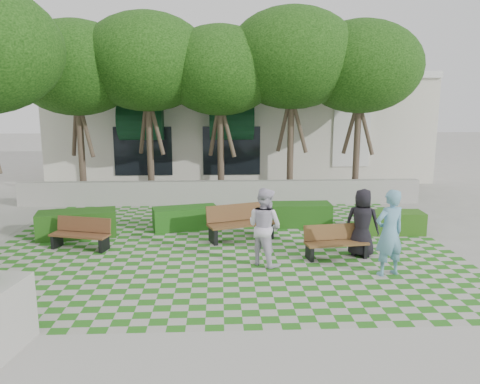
{
  "coord_description": "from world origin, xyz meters",
  "views": [
    {
      "loc": [
        -0.06,
        -11.06,
        3.89
      ],
      "look_at": [
        0.5,
        1.5,
        1.4
      ],
      "focal_mm": 35.0,
      "sensor_mm": 36.0,
      "label": 1
    }
  ],
  "objects_px": {
    "hedge_west": "(77,224)",
    "person_dark": "(362,223)",
    "bench_mid": "(240,223)",
    "hedge_midleft": "(185,218)",
    "bench_east": "(336,242)",
    "hedge_east": "(391,222)",
    "hedge_midright": "(298,214)",
    "person_blue": "(389,233)",
    "person_white": "(265,226)",
    "bench_west": "(81,234)"
  },
  "relations": [
    {
      "from": "bench_east",
      "to": "bench_mid",
      "type": "height_order",
      "value": "bench_mid"
    },
    {
      "from": "bench_mid",
      "to": "hedge_east",
      "type": "bearing_deg",
      "value": -13.92
    },
    {
      "from": "hedge_east",
      "to": "hedge_midright",
      "type": "height_order",
      "value": "hedge_midright"
    },
    {
      "from": "hedge_midright",
      "to": "hedge_west",
      "type": "distance_m",
      "value": 6.61
    },
    {
      "from": "hedge_east",
      "to": "hedge_midleft",
      "type": "bearing_deg",
      "value": 172.84
    },
    {
      "from": "bench_mid",
      "to": "bench_west",
      "type": "xyz_separation_m",
      "value": [
        -4.25,
        -0.65,
        -0.08
      ]
    },
    {
      "from": "bench_east",
      "to": "person_blue",
      "type": "xyz_separation_m",
      "value": [
        0.88,
        -1.23,
        0.59
      ]
    },
    {
      "from": "bench_east",
      "to": "bench_west",
      "type": "relative_size",
      "value": 0.98
    },
    {
      "from": "hedge_east",
      "to": "person_white",
      "type": "xyz_separation_m",
      "value": [
        -3.98,
        -2.47,
        0.61
      ]
    },
    {
      "from": "bench_west",
      "to": "person_dark",
      "type": "distance_m",
      "value": 7.31
    },
    {
      "from": "hedge_west",
      "to": "person_dark",
      "type": "height_order",
      "value": "person_dark"
    },
    {
      "from": "bench_east",
      "to": "bench_west",
      "type": "height_order",
      "value": "bench_west"
    },
    {
      "from": "bench_east",
      "to": "person_dark",
      "type": "bearing_deg",
      "value": 2.52
    },
    {
      "from": "hedge_midright",
      "to": "hedge_midleft",
      "type": "bearing_deg",
      "value": -176.44
    },
    {
      "from": "hedge_midleft",
      "to": "person_white",
      "type": "bearing_deg",
      "value": -56.93
    },
    {
      "from": "bench_mid",
      "to": "bench_west",
      "type": "height_order",
      "value": "bench_mid"
    },
    {
      "from": "hedge_east",
      "to": "person_dark",
      "type": "xyz_separation_m",
      "value": [
        -1.47,
        -1.94,
        0.53
      ]
    },
    {
      "from": "bench_mid",
      "to": "person_blue",
      "type": "relative_size",
      "value": 1.01
    },
    {
      "from": "bench_east",
      "to": "hedge_west",
      "type": "height_order",
      "value": "bench_east"
    },
    {
      "from": "hedge_east",
      "to": "hedge_midright",
      "type": "bearing_deg",
      "value": 159.29
    },
    {
      "from": "hedge_midright",
      "to": "hedge_west",
      "type": "bearing_deg",
      "value": -171.91
    },
    {
      "from": "person_dark",
      "to": "person_white",
      "type": "bearing_deg",
      "value": 34.46
    },
    {
      "from": "bench_east",
      "to": "bench_mid",
      "type": "xyz_separation_m",
      "value": [
        -2.3,
        1.65,
        0.08
      ]
    },
    {
      "from": "hedge_midleft",
      "to": "person_white",
      "type": "xyz_separation_m",
      "value": [
        2.11,
        -3.24,
        0.6
      ]
    },
    {
      "from": "hedge_midleft",
      "to": "person_blue",
      "type": "bearing_deg",
      "value": -40.13
    },
    {
      "from": "person_white",
      "to": "hedge_west",
      "type": "bearing_deg",
      "value": 17.81
    },
    {
      "from": "hedge_midleft",
      "to": "hedge_west",
      "type": "height_order",
      "value": "hedge_west"
    },
    {
      "from": "bench_west",
      "to": "person_blue",
      "type": "xyz_separation_m",
      "value": [
        7.44,
        -2.23,
        0.59
      ]
    },
    {
      "from": "bench_mid",
      "to": "hedge_west",
      "type": "bearing_deg",
      "value": 155.18
    },
    {
      "from": "hedge_west",
      "to": "bench_east",
      "type": "bearing_deg",
      "value": -16.86
    },
    {
      "from": "bench_east",
      "to": "hedge_midleft",
      "type": "xyz_separation_m",
      "value": [
        -3.93,
        2.83,
        -0.06
      ]
    },
    {
      "from": "bench_west",
      "to": "person_dark",
      "type": "relative_size",
      "value": 0.96
    },
    {
      "from": "bench_west",
      "to": "bench_mid",
      "type": "bearing_deg",
      "value": 24.57
    },
    {
      "from": "person_blue",
      "to": "person_dark",
      "type": "height_order",
      "value": "person_blue"
    },
    {
      "from": "bench_west",
      "to": "person_dark",
      "type": "height_order",
      "value": "person_dark"
    },
    {
      "from": "person_dark",
      "to": "person_white",
      "type": "relative_size",
      "value": 0.92
    },
    {
      "from": "bench_mid",
      "to": "hedge_midright",
      "type": "distance_m",
      "value": 2.33
    },
    {
      "from": "bench_west",
      "to": "hedge_midright",
      "type": "relative_size",
      "value": 0.81
    },
    {
      "from": "bench_east",
      "to": "hedge_west",
      "type": "distance_m",
      "value": 7.3
    },
    {
      "from": "hedge_midright",
      "to": "person_blue",
      "type": "bearing_deg",
      "value": -72.8
    },
    {
      "from": "bench_west",
      "to": "hedge_west",
      "type": "bearing_deg",
      "value": 127.06
    },
    {
      "from": "bench_mid",
      "to": "hedge_midleft",
      "type": "height_order",
      "value": "bench_mid"
    },
    {
      "from": "bench_mid",
      "to": "hedge_west",
      "type": "xyz_separation_m",
      "value": [
        -4.68,
        0.46,
        -0.1
      ]
    },
    {
      "from": "hedge_east",
      "to": "hedge_west",
      "type": "distance_m",
      "value": 9.14
    },
    {
      "from": "bench_mid",
      "to": "hedge_midleft",
      "type": "relative_size",
      "value": 1.03
    },
    {
      "from": "bench_east",
      "to": "person_dark",
      "type": "height_order",
      "value": "person_dark"
    },
    {
      "from": "hedge_west",
      "to": "person_dark",
      "type": "relative_size",
      "value": 1.26
    },
    {
      "from": "person_blue",
      "to": "person_white",
      "type": "height_order",
      "value": "person_blue"
    },
    {
      "from": "hedge_east",
      "to": "hedge_west",
      "type": "bearing_deg",
      "value": 179.67
    },
    {
      "from": "hedge_east",
      "to": "person_blue",
      "type": "xyz_separation_m",
      "value": [
        -1.27,
        -3.29,
        0.65
      ]
    }
  ]
}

